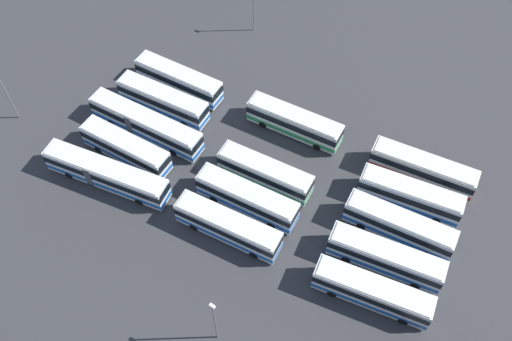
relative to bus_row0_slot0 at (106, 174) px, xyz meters
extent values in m
plane|color=#333335|center=(14.37, 10.49, -1.78)|extent=(110.18, 110.18, 0.00)
cube|color=silver|center=(0.05, 0.01, -0.02)|extent=(15.10, 5.52, 2.91)
cube|color=beige|center=(0.05, 0.01, 1.50)|extent=(14.47, 5.20, 0.14)
cube|color=black|center=(0.05, 0.01, 0.44)|extent=(15.18, 5.57, 0.93)
cube|color=#1E56A8|center=(0.05, 0.01, -0.84)|extent=(15.18, 5.57, 0.58)
cube|color=black|center=(7.36, 1.55, 0.54)|extent=(0.48, 2.01, 1.07)
cube|color=#47474C|center=(-1.55, -0.33, -0.02)|extent=(1.41, 2.68, 2.79)
cylinder|color=black|center=(4.33, 2.09, -1.28)|extent=(1.04, 0.50, 1.00)
cylinder|color=black|center=(4.81, -0.16, -1.28)|extent=(1.04, 0.50, 1.00)
cylinder|color=black|center=(-4.70, 0.18, -1.28)|extent=(1.04, 0.50, 1.00)
cylinder|color=black|center=(-4.23, -2.07, -1.28)|extent=(1.04, 0.50, 1.00)
cube|color=silver|center=(-0.71, 4.00, -0.02)|extent=(11.42, 3.36, 2.91)
cube|color=beige|center=(-0.71, 4.00, 1.50)|extent=(10.96, 3.13, 0.14)
cube|color=black|center=(-0.71, 4.00, 0.44)|extent=(11.48, 3.40, 0.93)
cube|color=#1E56A8|center=(-0.71, 4.00, -0.84)|extent=(11.48, 3.40, 0.58)
cube|color=black|center=(4.91, 4.44, 0.54)|extent=(0.22, 2.04, 1.07)
cylinder|color=black|center=(2.68, 5.42, -1.28)|extent=(1.02, 0.38, 1.00)
cylinder|color=black|center=(2.86, 3.13, -1.28)|extent=(1.02, 0.38, 1.00)
cylinder|color=black|center=(-4.28, 4.88, -1.28)|extent=(1.02, 0.38, 1.00)
cylinder|color=black|center=(-4.11, 2.59, -1.28)|extent=(1.02, 0.38, 1.00)
cube|color=silver|center=(-1.19, 8.07, -0.02)|extent=(15.07, 3.83, 2.91)
cube|color=beige|center=(-1.19, 8.07, 1.50)|extent=(14.45, 3.57, 0.14)
cube|color=black|center=(-1.19, 8.07, 0.44)|extent=(15.14, 3.87, 0.93)
cube|color=#1E56A8|center=(-1.19, 8.07, -0.84)|extent=(15.14, 3.87, 0.58)
cube|color=black|center=(6.24, 8.74, 0.54)|extent=(0.24, 2.04, 1.07)
cube|color=#47474C|center=(-2.82, 7.92, -0.02)|extent=(1.13, 2.62, 2.79)
cylinder|color=black|center=(3.31, 9.62, -1.28)|extent=(1.02, 0.39, 1.00)
cylinder|color=black|center=(3.51, 7.34, -1.28)|extent=(1.02, 0.39, 1.00)
cylinder|color=black|center=(-5.90, 8.79, -1.28)|extent=(1.02, 0.39, 1.00)
cylinder|color=black|center=(-5.69, 6.51, -1.28)|extent=(1.02, 0.39, 1.00)
cube|color=silver|center=(-2.01, 12.19, -0.02)|extent=(12.12, 3.87, 2.91)
cube|color=beige|center=(-2.01, 12.19, 1.50)|extent=(11.63, 3.62, 0.14)
cube|color=black|center=(-2.01, 12.19, 0.44)|extent=(12.19, 3.92, 0.93)
cube|color=#1E56A8|center=(-2.01, 12.19, -0.84)|extent=(12.19, 3.92, 0.58)
cube|color=black|center=(3.92, 12.88, 0.54)|extent=(0.30, 2.04, 1.07)
cylinder|color=black|center=(1.53, 13.76, -1.28)|extent=(1.03, 0.41, 1.00)
cylinder|color=black|center=(1.79, 11.48, -1.28)|extent=(1.03, 0.41, 1.00)
cylinder|color=black|center=(-5.81, 12.89, -1.28)|extent=(1.03, 0.41, 1.00)
cylinder|color=black|center=(-5.54, 10.62, -1.28)|extent=(1.03, 0.41, 1.00)
cube|color=silver|center=(-2.65, 16.04, -0.02)|extent=(11.96, 3.54, 2.91)
cube|color=beige|center=(-2.65, 16.04, 1.50)|extent=(11.48, 3.30, 0.14)
cube|color=black|center=(-2.65, 16.04, 0.44)|extent=(12.03, 3.58, 0.93)
cube|color=#1E56A8|center=(-2.65, 16.04, -0.84)|extent=(12.03, 3.58, 0.58)
cube|color=black|center=(3.24, 16.57, 0.54)|extent=(0.24, 2.04, 1.07)
cylinder|color=black|center=(0.89, 17.51, -1.28)|extent=(1.02, 0.39, 1.00)
cylinder|color=black|center=(1.10, 15.23, -1.28)|extent=(1.02, 0.39, 1.00)
cylinder|color=black|center=(-6.39, 16.86, -1.28)|extent=(1.02, 0.39, 1.00)
cylinder|color=black|center=(-6.18, 14.57, -1.28)|extent=(1.02, 0.39, 1.00)
cube|color=silver|center=(15.27, 2.41, -0.02)|extent=(11.95, 4.04, 2.91)
cube|color=beige|center=(15.27, 2.41, 1.50)|extent=(11.46, 3.78, 0.14)
cube|color=black|center=(15.27, 2.41, 0.44)|extent=(12.01, 4.09, 0.93)
cube|color=#1E56A8|center=(15.27, 2.41, -0.84)|extent=(12.01, 4.09, 0.58)
cube|color=black|center=(21.09, 3.19, 0.54)|extent=(0.33, 2.04, 1.07)
cylinder|color=black|center=(18.72, 4.03, -1.28)|extent=(1.03, 0.43, 1.00)
cylinder|color=black|center=(19.02, 1.76, -1.28)|extent=(1.03, 0.43, 1.00)
cylinder|color=black|center=(11.52, 3.06, -1.28)|extent=(1.03, 0.43, 1.00)
cylinder|color=black|center=(11.82, 0.78, -1.28)|extent=(1.03, 0.43, 1.00)
cube|color=silver|center=(14.85, 6.46, -0.02)|extent=(11.81, 3.83, 2.91)
cube|color=beige|center=(14.85, 6.46, 1.50)|extent=(11.33, 3.58, 0.14)
cube|color=black|center=(14.85, 6.46, 0.44)|extent=(11.87, 3.88, 0.93)
cube|color=#1E56A8|center=(14.85, 6.46, -0.84)|extent=(11.87, 3.88, 0.58)
cube|color=black|center=(20.62, 7.14, 0.54)|extent=(0.30, 2.04, 1.07)
cylinder|color=black|center=(18.29, 8.02, -1.28)|extent=(1.03, 0.41, 1.00)
cylinder|color=black|center=(18.56, 5.74, -1.28)|extent=(1.03, 0.41, 1.00)
cylinder|color=black|center=(11.15, 7.18, -1.28)|extent=(1.03, 0.41, 1.00)
cylinder|color=black|center=(11.42, 4.90, -1.28)|extent=(1.03, 0.41, 1.00)
cube|color=silver|center=(14.59, 10.34, -0.02)|extent=(11.22, 3.82, 2.91)
cube|color=beige|center=(14.59, 10.34, 1.50)|extent=(10.76, 3.56, 0.14)
cube|color=black|center=(14.59, 10.34, 0.44)|extent=(11.28, 3.86, 0.93)
cube|color=#2D8C4C|center=(14.59, 10.34, -0.84)|extent=(11.28, 3.86, 0.58)
cube|color=black|center=(20.06, 11.01, 0.54)|extent=(0.31, 2.04, 1.07)
cylinder|color=black|center=(17.83, 11.89, -1.28)|extent=(1.03, 0.42, 1.00)
cylinder|color=black|center=(18.11, 9.61, -1.28)|extent=(1.03, 0.42, 1.00)
cylinder|color=black|center=(11.06, 11.06, -1.28)|extent=(1.03, 0.42, 1.00)
cylinder|color=black|center=(11.34, 8.78, -1.28)|extent=(1.03, 0.42, 1.00)
cube|color=silver|center=(13.27, 18.49, -0.02)|extent=(11.99, 3.83, 2.91)
cube|color=beige|center=(13.27, 18.49, 1.50)|extent=(11.50, 3.58, 0.14)
cube|color=black|center=(13.27, 18.49, 0.44)|extent=(12.05, 3.87, 0.93)
cube|color=#2D8C4C|center=(13.27, 18.49, -0.84)|extent=(12.05, 3.87, 0.58)
cube|color=black|center=(19.14, 19.17, 0.54)|extent=(0.29, 2.04, 1.07)
cylinder|color=black|center=(16.77, 20.05, -1.28)|extent=(1.03, 0.41, 1.00)
cylinder|color=black|center=(17.03, 17.77, -1.28)|extent=(1.03, 0.41, 1.00)
cylinder|color=black|center=(9.51, 19.21, -1.28)|extent=(1.03, 0.41, 1.00)
cylinder|color=black|center=(9.78, 16.93, -1.28)|extent=(1.03, 0.41, 1.00)
cube|color=silver|center=(31.22, 4.58, -0.02)|extent=(11.96, 4.84, 2.91)
cube|color=beige|center=(31.22, 4.58, 1.50)|extent=(11.46, 4.55, 0.14)
cube|color=black|center=(31.22, 4.58, 0.44)|extent=(12.03, 4.89, 0.93)
cube|color=#1E56A8|center=(31.22, 4.58, -0.84)|extent=(12.03, 4.89, 0.58)
cube|color=black|center=(36.95, 5.79, 0.54)|extent=(0.48, 2.01, 1.07)
cylinder|color=black|center=(34.53, 6.45, -1.28)|extent=(1.04, 0.50, 1.00)
cylinder|color=black|center=(35.00, 4.21, -1.28)|extent=(1.04, 0.50, 1.00)
cylinder|color=black|center=(27.43, 4.96, -1.28)|extent=(1.04, 0.50, 1.00)
cylinder|color=black|center=(27.90, 2.72, -1.28)|extent=(1.04, 0.50, 1.00)
cube|color=silver|center=(30.56, 8.70, -0.02)|extent=(12.05, 4.76, 2.91)
cube|color=beige|center=(30.56, 8.70, 1.50)|extent=(11.55, 4.47, 0.14)
cube|color=black|center=(30.56, 8.70, 0.44)|extent=(12.12, 4.81, 0.93)
cube|color=#1E56A8|center=(30.56, 8.70, -0.84)|extent=(12.12, 4.81, 0.58)
cube|color=black|center=(36.35, 9.86, 0.54)|extent=(0.46, 2.02, 1.07)
cylinder|color=black|center=(33.92, 10.54, -1.28)|extent=(1.04, 0.49, 1.00)
cylinder|color=black|center=(34.37, 8.29, -1.28)|extent=(1.04, 0.49, 1.00)
cylinder|color=black|center=(26.75, 9.11, -1.28)|extent=(1.04, 0.49, 1.00)
cylinder|color=black|center=(27.20, 6.86, -1.28)|extent=(1.04, 0.49, 1.00)
cube|color=silver|center=(30.01, 12.86, -0.02)|extent=(11.91, 4.05, 2.91)
cube|color=beige|center=(30.01, 12.86, 1.50)|extent=(11.42, 3.79, 0.14)
cube|color=black|center=(30.01, 12.86, 0.44)|extent=(11.98, 4.10, 0.93)
cube|color=#1E56A8|center=(30.01, 12.86, -0.84)|extent=(11.98, 4.10, 0.58)
cube|color=black|center=(35.81, 13.65, 0.54)|extent=(0.34, 2.04, 1.07)
cylinder|color=black|center=(33.44, 14.49, -1.28)|extent=(1.03, 0.43, 1.00)
cylinder|color=black|center=(33.75, 12.21, -1.28)|extent=(1.03, 0.43, 1.00)
cylinder|color=black|center=(26.26, 13.51, -1.28)|extent=(1.03, 0.43, 1.00)
cylinder|color=black|center=(26.57, 11.23, -1.28)|extent=(1.03, 0.43, 1.00)
cube|color=silver|center=(29.30, 16.98, -0.02)|extent=(11.48, 4.63, 2.91)
cube|color=beige|center=(29.30, 16.98, 1.50)|extent=(11.00, 4.34, 0.14)
cube|color=black|center=(29.30, 16.98, 0.44)|extent=(11.54, 4.67, 0.93)
cube|color=#1E56A8|center=(29.30, 16.98, -0.84)|extent=(11.54, 4.67, 0.58)
cube|color=black|center=(34.80, 18.07, 0.54)|extent=(0.46, 2.02, 1.07)
cylinder|color=black|center=(32.48, 18.78, -1.28)|extent=(1.04, 0.49, 1.00)
cylinder|color=black|center=(32.93, 16.53, -1.28)|extent=(1.04, 0.49, 1.00)
cylinder|color=black|center=(25.67, 17.43, -1.28)|extent=(1.04, 0.49, 1.00)
cylinder|color=black|center=(26.11, 15.18, -1.28)|extent=(1.04, 0.49, 1.00)
cube|color=silver|center=(28.88, 21.06, -0.02)|extent=(12.10, 4.37, 2.91)
cube|color=beige|center=(28.88, 21.06, 1.50)|extent=(11.60, 4.10, 0.14)
cube|color=black|center=(28.88, 21.06, 0.44)|extent=(12.17, 4.42, 0.93)
cube|color=red|center=(28.88, 21.06, -0.84)|extent=(12.17, 4.42, 0.58)
cube|color=black|center=(34.74, 22.02, 0.54)|extent=(0.39, 2.03, 1.07)
cylinder|color=black|center=(32.32, 22.78, -1.28)|extent=(1.04, 0.46, 1.00)
cylinder|color=black|center=(32.69, 20.52, -1.28)|extent=(1.04, 0.46, 1.00)
cylinder|color=black|center=(25.07, 21.60, -1.28)|extent=(1.04, 0.46, 1.00)
cylinder|color=black|center=(25.44, 19.33, -1.28)|extent=(1.04, 0.46, 1.00)
cylinder|color=slate|center=(-1.45, 30.92, 1.98)|extent=(0.16, 0.16, 7.51)
cylinder|color=slate|center=(21.06, -7.24, 2.06)|extent=(0.16, 0.16, 7.67)
cube|color=silver|center=(21.06, -7.24, 6.08)|extent=(0.56, 0.28, 0.20)
cylinder|color=slate|center=(-16.16, 0.76, 1.85)|extent=(0.16, 0.16, 7.26)
camera|label=1|loc=(34.48, -19.99, 51.55)|focal=39.35mm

